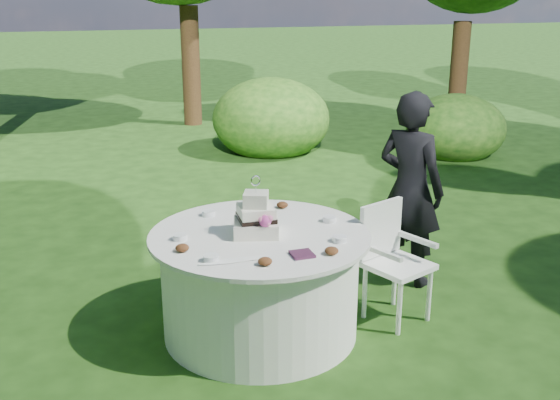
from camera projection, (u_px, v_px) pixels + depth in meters
The scene contains 9 objects.
ground at pixel (261, 331), 4.82m from camera, with size 80.00×80.00×0.00m, color #19370F.
napkins at pixel (302, 254), 4.20m from camera, with size 0.14×0.14×0.02m, color #411C35.
feather_plume at pixel (235, 260), 4.11m from camera, with size 0.48×0.07×0.01m, color white.
guest at pixel (410, 189), 5.44m from camera, with size 0.60×0.39×1.64m, color black.
table at pixel (260, 283), 4.70m from camera, with size 1.56×1.56×0.77m.
cake at pixel (256, 218), 4.55m from camera, with size 0.38×0.38×0.42m.
chair at pixel (391, 253), 4.90m from camera, with size 0.54×0.54×0.89m.
votives at pixel (254, 232), 4.55m from camera, with size 1.21×0.96×0.04m.
petal_cups at pixel (266, 239), 4.41m from camera, with size 1.00×1.12×0.05m.
Camera 1 is at (-1.22, -4.12, 2.39)m, focal length 42.00 mm.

